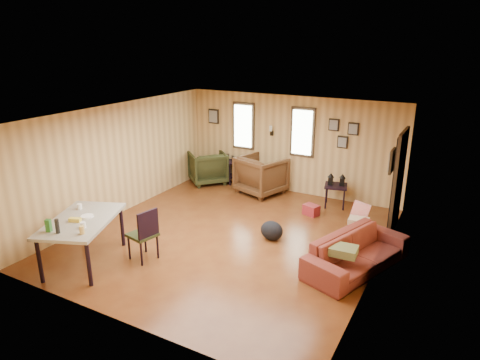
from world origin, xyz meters
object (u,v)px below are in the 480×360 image
(recliner_brown, at_px, (261,173))
(end_table, at_px, (231,166))
(recliner_green, at_px, (208,166))
(sofa, at_px, (358,247))
(dining_table, at_px, (81,223))
(side_table, at_px, (336,184))

(recliner_brown, bearing_deg, end_table, -3.29)
(end_table, bearing_deg, recliner_green, -141.14)
(recliner_brown, relative_size, end_table, 1.38)
(sofa, xyz_separation_m, recliner_green, (-4.63, 2.60, 0.06))
(sofa, distance_m, recliner_brown, 3.95)
(sofa, distance_m, recliner_green, 5.31)
(end_table, relative_size, dining_table, 0.41)
(sofa, distance_m, dining_table, 4.63)
(side_table, bearing_deg, recliner_green, 179.44)
(sofa, relative_size, end_table, 2.71)
(dining_table, bearing_deg, recliner_green, 73.81)
(sofa, xyz_separation_m, side_table, (-1.14, 2.57, 0.14))
(side_table, bearing_deg, sofa, -66.04)
(sofa, xyz_separation_m, recliner_brown, (-3.02, 2.55, 0.12))
(recliner_brown, height_order, recliner_green, recliner_brown)
(side_table, bearing_deg, dining_table, -123.02)
(sofa, relative_size, dining_table, 1.11)
(sofa, height_order, side_table, sofa)
(recliner_green, bearing_deg, sofa, 102.60)
(dining_table, bearing_deg, sofa, 4.13)
(recliner_green, distance_m, side_table, 3.49)
(side_table, relative_size, dining_table, 0.43)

